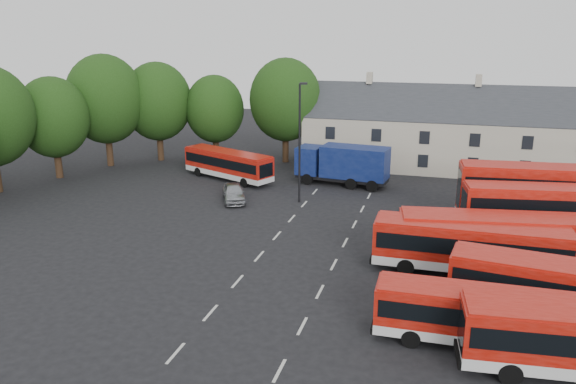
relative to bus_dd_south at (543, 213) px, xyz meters
name	(u,v)px	position (x,y,z in m)	size (l,w,h in m)	color
ground	(249,268)	(-17.94, -8.95, -2.44)	(140.00, 140.00, 0.00)	black
lane_markings	(296,260)	(-15.44, -6.95, -2.44)	(5.15, 33.80, 0.01)	beige
treeline	(119,109)	(-38.68, 10.41, 4.24)	(29.92, 32.59, 12.01)	black
terrace_houses	(474,135)	(-3.94, 21.05, 1.42)	(35.70, 7.13, 10.06)	beige
bus_row_b	(484,313)	(-4.41, -14.41, -0.76)	(9.93, 2.39, 2.80)	silver
bus_row_c	(564,287)	(-0.41, -10.85, -0.56)	(11.33, 4.03, 3.13)	silver
bus_row_d	(470,244)	(-4.81, -6.13, -0.51)	(11.40, 2.66, 3.22)	silver
bus_row_e	(496,236)	(-3.23, -4.36, -0.44)	(12.08, 4.43, 3.34)	silver
bus_dd_south	(543,213)	(0.00, 0.00, 0.00)	(10.70, 3.92, 4.29)	silver
bus_dd_north	(542,194)	(0.44, 3.67, 0.33)	(12.07, 3.77, 4.87)	silver
bus_north	(228,163)	(-27.23, 10.93, -0.71)	(10.25, 6.26, 2.88)	silver
box_truck	(343,163)	(-15.89, 12.07, -0.30)	(8.99, 3.75, 3.82)	black
silver_car	(234,193)	(-24.03, 4.20, -1.67)	(1.82, 4.52, 1.54)	#A3A6AA
lamppost	(300,140)	(-18.47, 5.51, 3.01)	(0.70, 0.46, 10.22)	black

